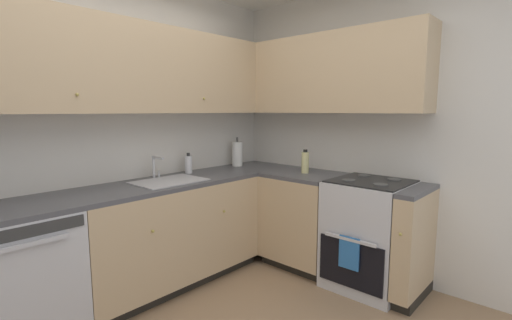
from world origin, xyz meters
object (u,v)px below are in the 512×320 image
object	(u,v)px
paper_towel_roll	(237,154)
oil_bottle	(305,162)
oven_range	(369,233)
dishwasher	(23,278)
soap_bottle	(189,164)

from	to	relation	value
paper_towel_roll	oil_bottle	xyz separation A→B (m)	(0.12, -0.80, -0.03)
oil_bottle	paper_towel_roll	bearing A→B (deg)	98.23
paper_towel_roll	oven_range	bearing A→B (deg)	-84.75
dishwasher	paper_towel_roll	size ratio (longest dim) A/B	2.75
dishwasher	oven_range	world-z (taller)	oven_range
dishwasher	soap_bottle	size ratio (longest dim) A/B	4.52
soap_bottle	paper_towel_roll	size ratio (longest dim) A/B	0.61
paper_towel_roll	oil_bottle	distance (m)	0.81
dishwasher	oven_range	bearing A→B (deg)	-30.12
dishwasher	paper_towel_roll	distance (m)	2.19
oven_range	soap_bottle	world-z (taller)	soap_bottle
paper_towel_roll	oil_bottle	world-z (taller)	paper_towel_roll
soap_bottle	oil_bottle	xyz separation A→B (m)	(0.75, -0.82, 0.02)
oven_range	paper_towel_roll	bearing A→B (deg)	95.25
dishwasher	soap_bottle	distance (m)	1.57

